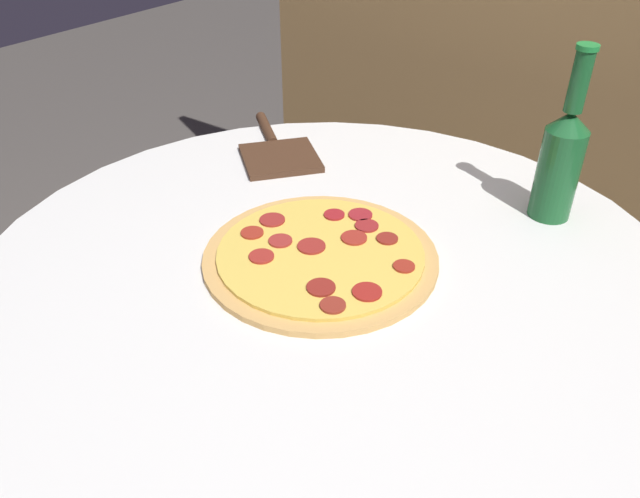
# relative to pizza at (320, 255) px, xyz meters

# --- Properties ---
(table) EXTENTS (1.09, 1.09, 0.76)m
(table) POSITION_rel_pizza_xyz_m (0.01, 0.00, -0.17)
(table) COLOR silver
(table) RESTS_ON ground_plane
(fence_panel) EXTENTS (1.77, 0.04, 1.72)m
(fence_panel) POSITION_rel_pizza_xyz_m (0.01, 1.01, 0.09)
(fence_panel) COLOR olive
(fence_panel) RESTS_ON ground_plane
(pizza) EXTENTS (0.36, 0.36, 0.02)m
(pizza) POSITION_rel_pizza_xyz_m (0.00, 0.00, 0.00)
(pizza) COLOR tan
(pizza) RESTS_ON table
(beer_bottle) EXTENTS (0.07, 0.07, 0.29)m
(beer_bottle) POSITION_rel_pizza_xyz_m (0.24, 0.34, 0.10)
(beer_bottle) COLOR #195628
(beer_bottle) RESTS_ON table
(pizza_paddle) EXTENTS (0.28, 0.25, 0.02)m
(pizza_paddle) POSITION_rel_pizza_xyz_m (-0.29, 0.25, -0.00)
(pizza_paddle) COLOR #422819
(pizza_paddle) RESTS_ON table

